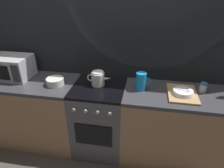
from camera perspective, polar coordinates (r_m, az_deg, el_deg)
name	(u,v)px	position (r m, az deg, el deg)	size (l,w,h in m)	color
ground_plane	(101,145)	(2.80, -3.30, -17.15)	(8.00, 8.00, 0.00)	#47423D
back_wall	(104,52)	(2.43, -2.34, 9.08)	(3.60, 0.05, 2.40)	gray
counter_left	(33,111)	(2.83, -21.78, -7.21)	(1.20, 0.60, 0.90)	#997251
stove_unit	(100,119)	(2.50, -3.59, -9.88)	(0.60, 0.63, 0.90)	#4C4C51
counter_right	(174,127)	(2.49, 17.47, -11.66)	(1.20, 0.60, 0.90)	#997251
microwave	(11,67)	(2.72, -26.92, 4.37)	(0.46, 0.35, 0.27)	#B2B2B7
kettle	(98,78)	(2.26, -4.03, 1.60)	(0.28, 0.15, 0.17)	white
mixing_bowl	(55,81)	(2.37, -16.02, 0.71)	(0.20, 0.20, 0.08)	silver
pitcher	(141,81)	(2.18, 8.36, 0.77)	(0.16, 0.11, 0.20)	#198CD8
dish_pile	(183,93)	(2.22, 19.62, -2.41)	(0.30, 0.40, 0.07)	tan
spice_jar	(203,87)	(2.35, 24.73, -0.86)	(0.08, 0.08, 0.10)	silver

